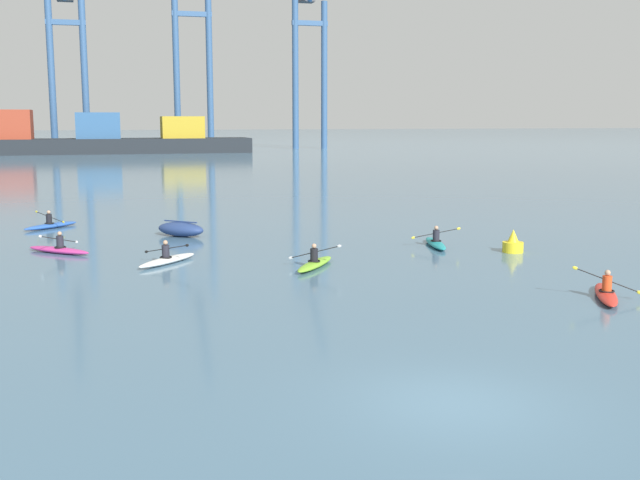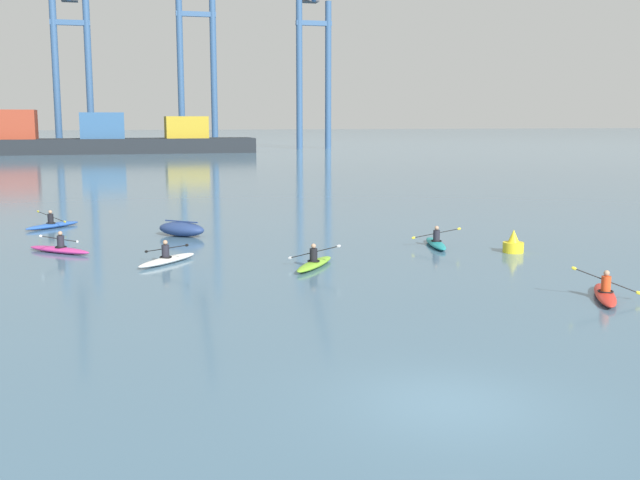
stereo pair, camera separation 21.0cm
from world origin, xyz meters
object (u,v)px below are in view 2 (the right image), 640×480
object	(u,v)px
kayak_teal	(436,243)
gantry_crane_east_mid	(197,41)
gantry_crane_east	(314,51)
container_barge	(100,139)
channel_buoy	(513,244)
kayak_lime	(314,263)
kayak_white	(167,259)
kayak_magenta	(59,249)
kayak_blue	(52,225)
kayak_red	(605,294)
capsized_dinghy	(182,229)
gantry_crane_west_mid	(71,48)

from	to	relation	value
kayak_teal	gantry_crane_east_mid	bearing A→B (deg)	89.02
gantry_crane_east	kayak_teal	size ratio (longest dim) A/B	11.14
container_barge	channel_buoy	bearing A→B (deg)	-80.03
gantry_crane_east	kayak_lime	world-z (taller)	gantry_crane_east
container_barge	kayak_white	size ratio (longest dim) A/B	17.32
gantry_crane_east_mid	kayak_lime	distance (m)	121.25
channel_buoy	kayak_lime	world-z (taller)	channel_buoy
kayak_lime	kayak_magenta	world-z (taller)	kayak_lime
kayak_blue	kayak_white	size ratio (longest dim) A/B	0.99
kayak_blue	kayak_white	bearing A→B (deg)	-66.44
gantry_crane_east_mid	kayak_lime	world-z (taller)	gantry_crane_east_mid
gantry_crane_east_mid	kayak_red	bearing A→B (deg)	-90.39
capsized_dinghy	kayak_red	bearing A→B (deg)	-54.99
gantry_crane_east	kayak_white	world-z (taller)	gantry_crane_east
kayak_lime	kayak_magenta	distance (m)	11.51
gantry_crane_east_mid	kayak_teal	distance (m)	117.61
channel_buoy	kayak_lime	size ratio (longest dim) A/B	0.32
container_barge	gantry_crane_east_mid	world-z (taller)	gantry_crane_east_mid
kayak_white	gantry_crane_east_mid	bearing A→B (deg)	83.16
gantry_crane_west_mid	container_barge	bearing A→B (deg)	-67.82
gantry_crane_east	channel_buoy	distance (m)	119.32
kayak_lime	kayak_white	size ratio (longest dim) A/B	1.08
kayak_white	kayak_red	distance (m)	16.48
container_barge	channel_buoy	xyz separation A→B (m)	(18.40, -104.63, -1.99)
kayak_blue	kayak_magenta	distance (m)	8.24
kayak_white	kayak_magenta	bearing A→B (deg)	139.58
kayak_teal	kayak_magenta	bearing A→B (deg)	170.86
kayak_lime	kayak_blue	world-z (taller)	kayak_lime
channel_buoy	kayak_teal	xyz separation A→B (m)	(-2.59, 2.34, -0.19)
gantry_crane_east_mid	kayak_red	xyz separation A→B (m)	(-0.87, -126.89, -19.69)
gantry_crane_east	capsized_dinghy	distance (m)	114.44
capsized_dinghy	channel_buoy	bearing A→B (deg)	-32.21
gantry_crane_east	kayak_white	distance (m)	121.59
kayak_lime	kayak_red	distance (m)	10.78
container_barge	kayak_white	world-z (taller)	container_barge
gantry_crane_east_mid	gantry_crane_east	size ratio (longest dim) A/B	1.09
gantry_crane_west_mid	gantry_crane_east_mid	distance (m)	22.47
kayak_white	kayak_magenta	xyz separation A→B (m)	(-4.32, 3.68, -0.00)
capsized_dinghy	kayak_lime	distance (m)	10.45
gantry_crane_west_mid	kayak_lime	size ratio (longest dim) A/B	12.26
container_barge	gantry_crane_west_mid	xyz separation A→B (m)	(-4.42, 10.84, 15.61)
gantry_crane_east_mid	kayak_white	world-z (taller)	gantry_crane_east_mid
kayak_lime	kayak_blue	xyz separation A→B (m)	(-10.65, 14.23, 0.00)
kayak_lime	kayak_white	bearing A→B (deg)	156.69
channel_buoy	gantry_crane_west_mid	bearing A→B (deg)	101.18
gantry_crane_east	kayak_lime	size ratio (longest dim) A/B	12.32
kayak_blue	kayak_red	world-z (taller)	kayak_red
gantry_crane_west_mid	capsized_dinghy	size ratio (longest dim) A/B	14.36
gantry_crane_west_mid	channel_buoy	distance (m)	119.01
capsized_dinghy	container_barge	bearing A→B (deg)	92.95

